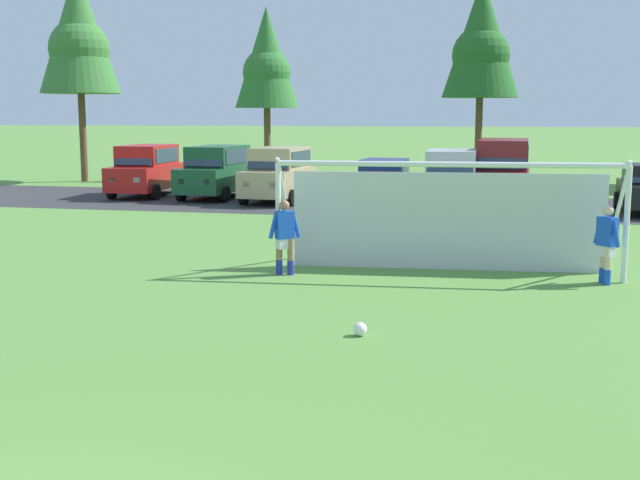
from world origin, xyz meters
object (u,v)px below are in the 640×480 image
player_defender_far (285,237)px  parked_car_slot_right (503,170)px  parked_car_slot_center (384,181)px  parked_car_slot_left (217,171)px  player_midfield_center (606,245)px  soccer_ball (360,329)px  parked_car_slot_center_right (452,179)px  parked_car_slot_center_left (279,174)px  soccer_goal (447,214)px  parked_car_slot_far_left (147,170)px

player_defender_far → parked_car_slot_right: 15.65m
parked_car_slot_center → player_defender_far: bearing=-90.2°
parked_car_slot_left → parked_car_slot_center: 7.08m
player_midfield_center → player_defender_far: same height
soccer_ball → parked_car_slot_center_right: (0.31, 17.99, 1.00)m
player_defender_far → parked_car_slot_right: (4.63, 14.95, 0.52)m
parked_car_slot_center_left → parked_car_slot_right: bearing=3.8°
soccer_ball → player_defender_far: bearing=118.4°
parked_car_slot_center_right → parked_car_slot_center: bearing=154.7°
soccer_goal → parked_car_slot_far_left: soccer_goal is taller
soccer_ball → soccer_goal: (0.95, 5.71, 1.18)m
player_midfield_center → parked_car_slot_center_left: parked_car_slot_center_left is taller
player_midfield_center → soccer_goal: bearing=168.7°
soccer_ball → parked_car_slot_left: (-9.47, 19.69, 1.00)m
player_defender_far → parked_car_slot_far_left: (-10.23, 15.31, 0.29)m
soccer_goal → parked_car_slot_left: soccer_goal is taller
parked_car_slot_far_left → parked_car_slot_right: (14.86, -0.36, 0.23)m
parked_car_slot_left → player_defender_far: bearing=-65.2°
soccer_ball → parked_car_slot_far_left: parked_car_slot_far_left is taller
parked_car_slot_center_right → parked_car_slot_center_left: bearing=172.3°
soccer_ball → parked_car_slot_far_left: 23.59m
player_defender_far → parked_car_slot_center_left: bearing=105.9°
soccer_goal → parked_car_slot_center_left: (-7.52, 13.21, -0.18)m
soccer_goal → parked_car_slot_center_left: size_ratio=1.61×
player_midfield_center → parked_car_slot_center: size_ratio=0.38×
soccer_goal → parked_car_slot_center: (-3.36, 13.56, -0.42)m
soccer_ball → parked_car_slot_right: size_ratio=0.05×
parked_car_slot_left → parked_car_slot_right: size_ratio=0.97×
player_midfield_center → parked_car_slot_far_left: 22.53m
player_midfield_center → parked_car_slot_far_left: (-16.97, 14.81, 0.29)m
soccer_goal → parked_car_slot_far_left: (-13.65, 14.15, -0.18)m
parked_car_slot_center_right → parked_car_slot_right: (1.84, 1.51, 0.23)m
parked_car_slot_right → soccer_goal: bearing=-95.0°
parked_car_slot_far_left → parked_car_slot_left: 3.23m
soccer_goal → player_midfield_center: bearing=-11.3°
parked_car_slot_far_left → player_defender_far: bearing=-56.2°
parked_car_slot_far_left → parked_car_slot_right: 14.86m
soccer_goal → parked_car_slot_center_right: 12.29m
parked_car_slot_center_right → parked_car_slot_far_left: bearing=171.8°
soccer_ball → parked_car_slot_center_left: parked_car_slot_center_left is taller
player_defender_far → parked_car_slot_center: parked_car_slot_center is taller
player_midfield_center → parked_car_slot_left: 20.08m
player_defender_far → parked_car_slot_center: (0.06, 14.72, 0.05)m
parked_car_slot_center → parked_car_slot_far_left: bearing=176.7°
soccer_ball → parked_car_slot_center_left: (-6.57, 18.92, 1.00)m
soccer_ball → player_midfield_center: (4.27, 5.05, 0.71)m
parked_car_slot_far_left → parked_car_slot_center: (10.29, -0.59, -0.24)m
soccer_ball → player_defender_far: (-2.47, 4.55, 0.71)m
soccer_goal → parked_car_slot_right: soccer_goal is taller
soccer_goal → parked_car_slot_center_right: bearing=93.0°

